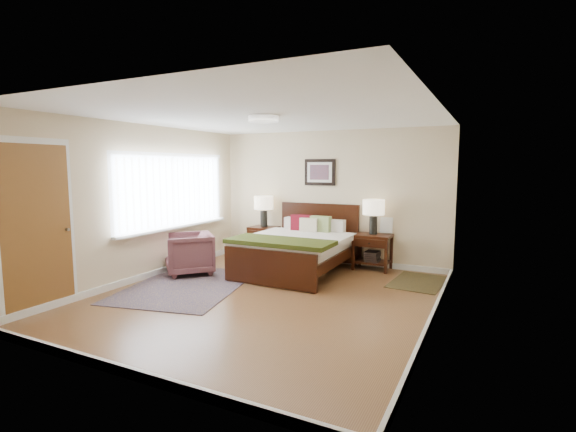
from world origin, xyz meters
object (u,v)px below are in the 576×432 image
(lamp_left, at_px, (264,205))
(nightstand_right, at_px, (372,248))
(nightstand_left, at_px, (263,233))
(lamp_right, at_px, (374,210))
(armchair, at_px, (189,254))
(rug_persian, at_px, (187,286))
(bed, at_px, (298,243))

(lamp_left, bearing_deg, nightstand_right, -0.34)
(nightstand_left, bearing_deg, nightstand_right, 0.21)
(lamp_right, height_order, armchair, lamp_right)
(nightstand_left, height_order, nightstand_right, nightstand_right)
(nightstand_left, bearing_deg, lamp_right, 0.55)
(nightstand_left, relative_size, rug_persian, 0.28)
(nightstand_right, bearing_deg, lamp_left, 179.66)
(lamp_right, distance_m, armchair, 3.29)
(bed, distance_m, rug_persian, 1.99)
(bed, height_order, rug_persian, bed)
(lamp_left, height_order, lamp_right, lamp_right)
(nightstand_right, distance_m, lamp_left, 2.33)
(armchair, distance_m, rug_persian, 0.83)
(nightstand_right, bearing_deg, armchair, -148.12)
(lamp_left, relative_size, lamp_right, 1.00)
(bed, relative_size, lamp_left, 3.37)
(bed, distance_m, lamp_left, 1.47)
(rug_persian, bearing_deg, lamp_right, 33.05)
(nightstand_right, xyz_separation_m, lamp_left, (-2.23, 0.01, 0.68))
(bed, xyz_separation_m, nightstand_right, (1.11, 0.77, -0.13))
(nightstand_right, distance_m, lamp_right, 0.69)
(lamp_right, bearing_deg, bed, -144.85)
(bed, bearing_deg, nightstand_left, 145.79)
(bed, xyz_separation_m, armchair, (-1.61, -0.92, -0.16))
(lamp_right, xyz_separation_m, rug_persian, (-2.27, -2.32, -1.07))
(nightstand_right, bearing_deg, nightstand_left, -179.79)
(armchair, xyz_separation_m, rug_persian, (0.45, -0.61, -0.35))
(armchair, bearing_deg, nightstand_right, 75.82)
(nightstand_left, bearing_deg, armchair, -106.36)
(lamp_right, bearing_deg, armchair, -147.93)
(nightstand_right, bearing_deg, rug_persian, -134.59)
(rug_persian, bearing_deg, bed, 40.38)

